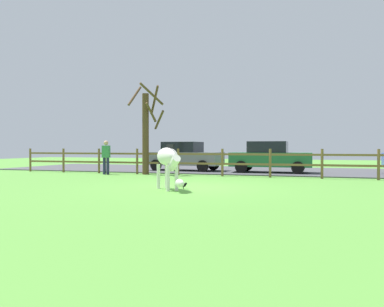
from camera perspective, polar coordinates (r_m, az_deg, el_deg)
name	(u,v)px	position (r m, az deg, el deg)	size (l,w,h in m)	color
ground_plane	(193,187)	(12.58, 0.18, -5.08)	(60.00, 60.00, 0.00)	#549338
parking_asphalt	(245,170)	(21.57, 7.97, -2.50)	(28.00, 7.40, 0.05)	#47474C
paddock_fence	(222,160)	(17.40, 4.55, -1.04)	(21.60, 0.11, 1.25)	brown
bare_tree	(146,128)	(18.65, -6.83, 3.73)	(1.69, 1.93, 4.39)	#513A23
zebra	(168,160)	(11.79, -3.56, -0.98)	(1.49, 1.52, 1.41)	white
crow_on_grass	(184,185)	(12.12, -1.25, -4.71)	(0.21, 0.10, 0.20)	black
parked_car_grey	(184,156)	(20.87, -1.13, -0.36)	(4.10, 2.10, 1.56)	slate
parked_car_green	(270,157)	(19.62, 11.59, -0.46)	(4.02, 1.92, 1.56)	#236B38
visitor_near_fence	(106,156)	(18.92, -12.72, -0.33)	(0.39, 0.26, 1.64)	#232847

